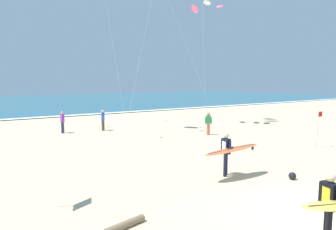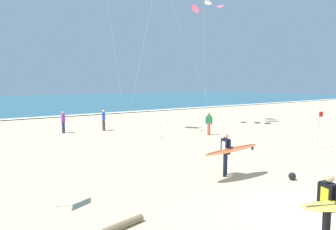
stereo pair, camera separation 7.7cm
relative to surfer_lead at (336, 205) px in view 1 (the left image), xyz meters
The scene contains 12 objects.
ground_plane 2.00m from the surfer_lead, 41.01° to the left, with size 160.00×160.00×0.00m, color beige.
ocean_water 59.21m from the surfer_lead, 88.76° to the left, with size 160.00×60.00×0.08m, color #2D6075.
shoreline_foam 29.53m from the surfer_lead, 87.50° to the left, with size 160.00×1.20×0.01m, color white.
surfer_lead is the anchor object (origin of this frame).
surfer_trailing 5.18m from the surfer_lead, 68.98° to the left, with size 2.61×0.99×1.71m.
kite_arc_ivory_near 21.07m from the surfer_lead, 56.26° to the left, with size 2.72×2.99×10.35m.
bystander_purple_top 18.71m from the surfer_lead, 92.17° to the left, with size 0.23×0.49×1.59m.
bystander_green_top 14.27m from the surfer_lead, 58.31° to the left, with size 0.46×0.30×1.59m.
bystander_blue_top 18.25m from the surfer_lead, 83.23° to the left, with size 0.22×0.50×1.59m.
lifeguard_flag 11.21m from the surfer_lead, 29.95° to the left, with size 0.45×0.05×2.10m.
beach_ball 4.93m from the surfer_lead, 42.00° to the left, with size 0.28×0.28×0.28m, color black.
driftwood_log 4.86m from the surfer_lead, 132.98° to the left, with size 0.19×0.19×1.14m, color #846B4C.
Camera 1 is at (-7.62, -3.97, 3.62)m, focal length 31.18 mm.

